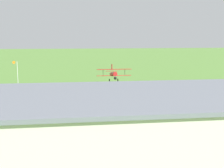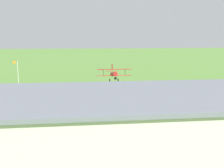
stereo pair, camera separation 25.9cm
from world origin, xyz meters
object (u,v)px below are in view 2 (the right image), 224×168
(person_walking_on_apron, at_px, (187,103))
(person_by_parked_cars, at_px, (170,102))
(windsock, at_px, (15,64))
(hangar, at_px, (119,122))
(biplane, at_px, (114,74))
(car_grey, at_px, (209,103))
(person_watching_takeoff, at_px, (1,107))

(person_walking_on_apron, bearing_deg, person_by_parked_cars, -36.04)
(windsock, bearing_deg, hangar, 113.40)
(biplane, height_order, car_grey, biplane)
(person_watching_takeoff, xyz_separation_m, windsock, (1.88, -22.03, 4.25))
(hangar, distance_m, windsock, 41.99)
(person_watching_takeoff, bearing_deg, person_walking_on_apron, 176.97)
(hangar, distance_m, person_watching_takeoff, 22.20)
(car_grey, distance_m, person_walking_on_apron, 3.66)
(person_walking_on_apron, bearing_deg, hangar, 48.82)
(hangar, xyz_separation_m, biplane, (-4.79, -36.66, -0.01))
(person_by_parked_cars, height_order, windsock, windsock)
(person_by_parked_cars, bearing_deg, biplane, -73.03)
(person_walking_on_apron, bearing_deg, car_grey, -176.28)
(biplane, relative_size, windsock, 1.30)
(person_watching_takeoff, relative_size, person_walking_on_apron, 0.99)
(hangar, distance_m, car_grey, 22.72)
(hangar, bearing_deg, person_by_parked_cars, -123.42)
(car_grey, xyz_separation_m, windsock, (33.40, -23.27, 4.31))
(biplane, relative_size, person_by_parked_cars, 4.77)
(hangar, height_order, person_watching_takeoff, hangar)
(hangar, distance_m, person_by_parked_cars, 19.94)
(car_grey, relative_size, windsock, 0.77)
(person_watching_takeoff, distance_m, person_by_parked_cars, 25.70)
(biplane, xyz_separation_m, windsock, (21.45, -1.83, 2.28))
(biplane, distance_m, car_grey, 24.64)
(biplane, xyz_separation_m, person_watching_takeoff, (19.57, 20.20, -1.96))
(person_walking_on_apron, bearing_deg, person_watching_takeoff, -3.03)
(car_grey, xyz_separation_m, person_walking_on_apron, (3.65, 0.24, 0.07))
(car_grey, bearing_deg, person_watching_takeoff, -2.25)
(hangar, relative_size, windsock, 6.41)
(person_by_parked_cars, bearing_deg, hangar, 56.58)
(biplane, relative_size, car_grey, 1.67)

